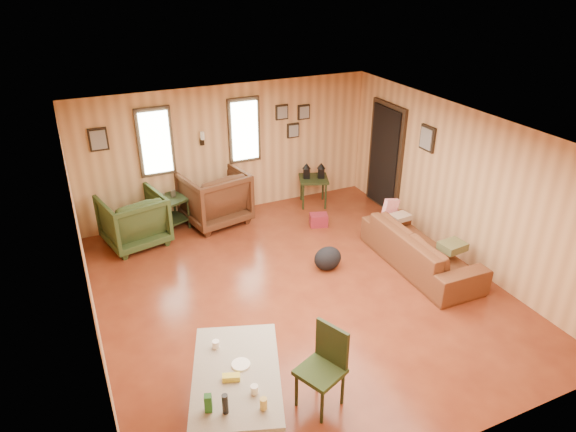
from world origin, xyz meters
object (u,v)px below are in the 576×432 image
at_px(recliner_brown, 214,194).
at_px(side_table, 314,177).
at_px(recliner_green, 133,217).
at_px(end_table, 170,208).
at_px(dining_table, 236,378).
at_px(sofa, 422,242).

distance_m(recliner_brown, side_table, 1.97).
height_order(recliner_green, end_table, recliner_green).
bearing_deg(dining_table, recliner_green, 113.04).
bearing_deg(dining_table, end_table, 104.64).
height_order(recliner_green, side_table, recliner_green).
distance_m(end_table, dining_table, 4.61).
bearing_deg(sofa, dining_table, 117.04).
height_order(sofa, end_table, sofa).
height_order(sofa, recliner_green, recliner_green).
relative_size(recliner_brown, recliner_green, 1.11).
bearing_deg(sofa, recliner_green, 57.87).
bearing_deg(recliner_green, sofa, 133.82).
xyz_separation_m(recliner_brown, dining_table, (-1.17, -4.56, 0.12)).
bearing_deg(side_table, sofa, -79.81).
distance_m(recliner_green, end_table, 0.71).
xyz_separation_m(sofa, recliner_brown, (-2.45, 2.81, 0.12)).
relative_size(recliner_brown, side_table, 1.25).
xyz_separation_m(sofa, end_table, (-3.26, 2.84, -0.02)).
bearing_deg(dining_table, sofa, 44.97).
bearing_deg(recliner_brown, sofa, 119.38).
relative_size(recliner_brown, dining_table, 0.67).
xyz_separation_m(end_table, side_table, (2.77, -0.13, 0.18)).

